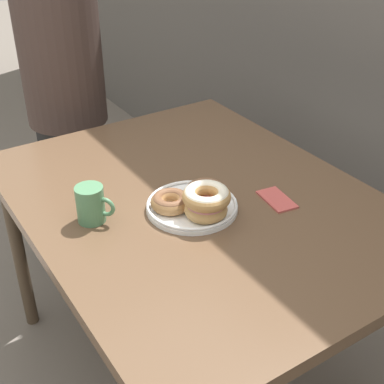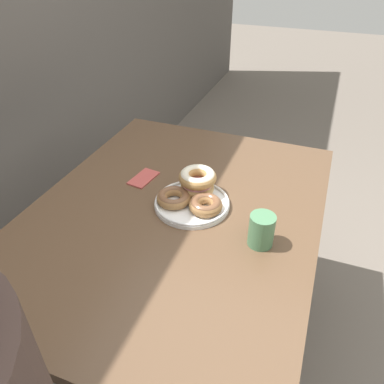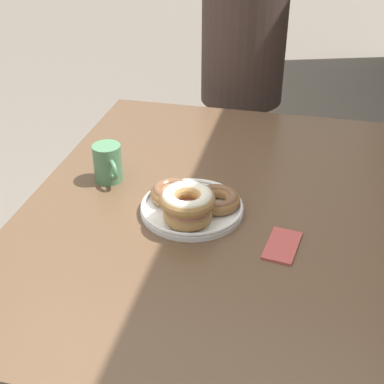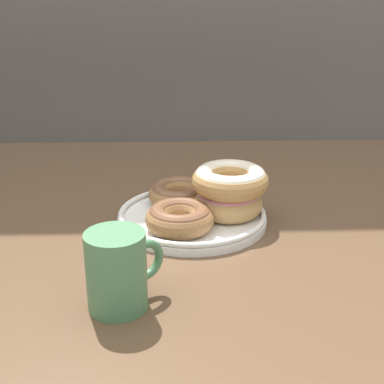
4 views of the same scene
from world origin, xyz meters
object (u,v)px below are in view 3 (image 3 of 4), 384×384
Objects in this scene: coffee_mug at (108,163)px; napkin at (282,245)px; person_figure at (242,81)px; dining_table at (213,225)px; donut_plate at (191,203)px.

coffee_mug is 0.55m from napkin.
napkin is (1.06, 0.25, -0.01)m from person_figure.
coffee_mug is 0.07× the size of person_figure.
dining_table is 0.25m from napkin.
dining_table is at bearing -126.49° from napkin.
donut_plate is 0.99m from person_figure.
donut_plate is at bearing 0.78° from person_figure.
dining_table is 0.92m from person_figure.
donut_plate is 0.26m from napkin.
person_figure is at bearing -166.51° from napkin.
donut_plate is 0.30m from coffee_mug.
donut_plate is at bearing 64.86° from coffee_mug.
person_figure reaches higher than napkin.
napkin is at bearing 13.49° from person_figure.
person_figure is 1.09m from napkin.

